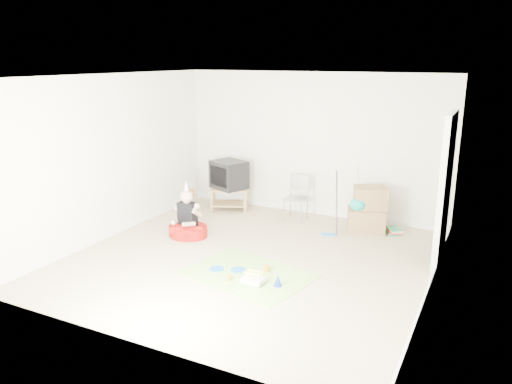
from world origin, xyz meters
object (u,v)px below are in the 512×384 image
at_px(tv_stand, 229,197).
at_px(folding_chair, 296,199).
at_px(cardboard_boxes, 367,210).
at_px(crt_tv, 229,175).
at_px(birthday_cake, 253,281).
at_px(seated_woman, 188,224).

height_order(tv_stand, folding_chair, folding_chair).
distance_m(folding_chair, cardboard_boxes, 1.30).
bearing_deg(crt_tv, birthday_cake, -32.99).
relative_size(tv_stand, crt_tv, 1.32).
xyz_separation_m(seated_woman, birthday_cake, (1.75, -1.11, -0.17)).
distance_m(crt_tv, birthday_cake, 3.35).
relative_size(crt_tv, folding_chair, 0.75).
bearing_deg(tv_stand, seated_woman, -85.76).
bearing_deg(cardboard_boxes, seated_woman, -148.75).
xyz_separation_m(crt_tv, seated_woman, (0.12, -1.59, -0.49)).
distance_m(tv_stand, folding_chair, 1.38).
distance_m(folding_chair, birthday_cake, 2.77).
xyz_separation_m(folding_chair, cardboard_boxes, (1.30, -0.04, -0.03)).
distance_m(seated_woman, birthday_cake, 2.08).
bearing_deg(birthday_cake, cardboard_boxes, 73.24).
height_order(crt_tv, seated_woman, crt_tv).
distance_m(cardboard_boxes, birthday_cake, 2.79).
distance_m(crt_tv, seated_woman, 1.67).
xyz_separation_m(cardboard_boxes, seated_woman, (-2.55, -1.55, -0.16)).
bearing_deg(crt_tv, folding_chair, 22.26).
xyz_separation_m(folding_chair, seated_woman, (-1.26, -1.59, -0.19)).
bearing_deg(folding_chair, cardboard_boxes, -1.81).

